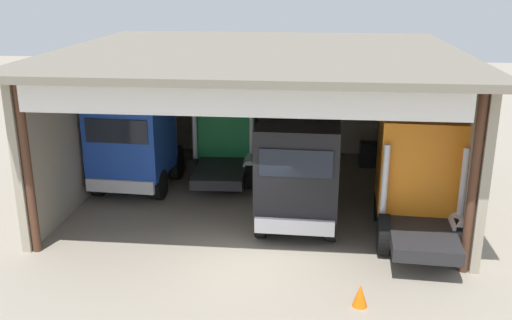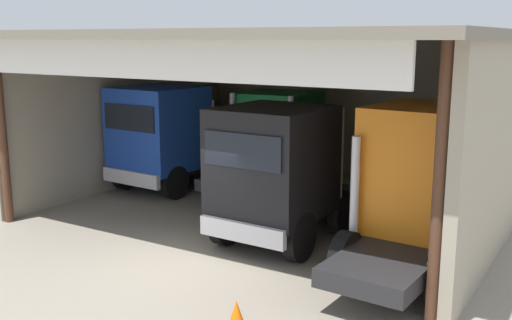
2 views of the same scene
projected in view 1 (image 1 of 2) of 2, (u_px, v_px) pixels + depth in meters
The scene contains 9 objects.
ground_plane at pixel (242, 263), 15.53m from camera, with size 80.00×80.00×0.00m, color gray.
workshop_shed at pixel (263, 90), 20.12m from camera, with size 12.76×11.94×5.16m.
truck_blue_center_right_bay at pixel (133, 141), 20.30m from camera, with size 2.73×4.52×3.44m.
truck_green_left_bay at pixel (226, 131), 22.24m from camera, with size 2.68×5.28×3.23m.
truck_black_center_left_bay at pixel (298, 171), 17.18m from camera, with size 2.55×4.76×3.41m.
truck_orange_center_bay at pixel (419, 172), 16.84m from camera, with size 2.55×4.98×3.59m.
oil_drum at pixel (168, 145), 24.79m from camera, with size 0.58×0.58×0.92m, color #197233.
tool_cart at pixel (371, 154), 23.32m from camera, with size 0.90×0.60×1.00m, color black.
traffic_cone at pixel (360, 295), 13.42m from camera, with size 0.36×0.36×0.56m, color orange.
Camera 1 is at (1.79, -13.85, 7.36)m, focal length 40.42 mm.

